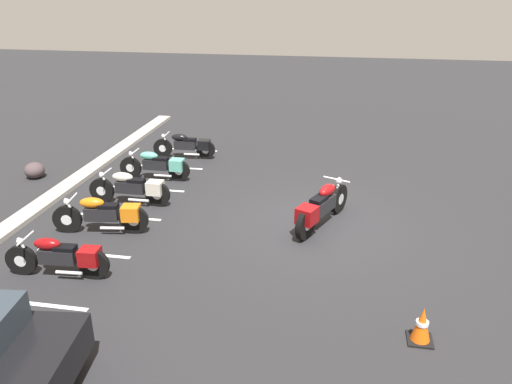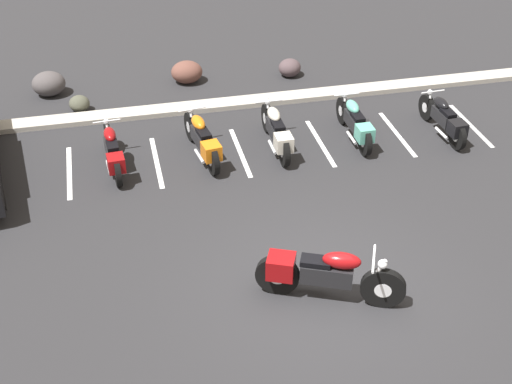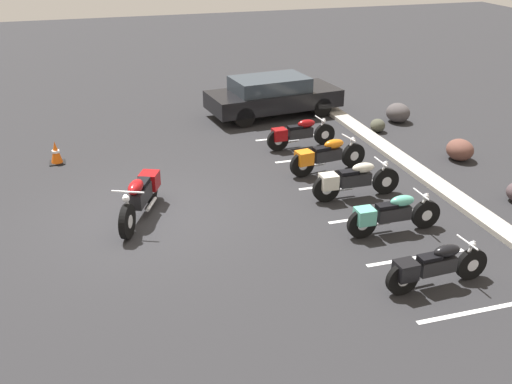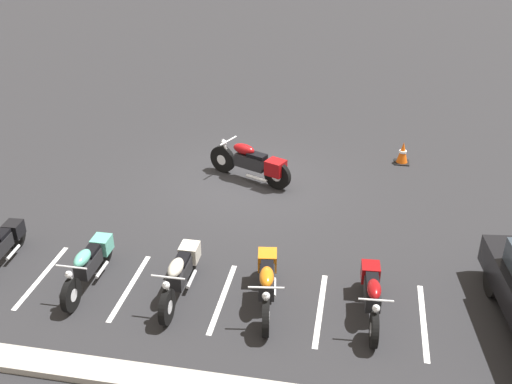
{
  "view_description": "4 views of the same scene",
  "coord_description": "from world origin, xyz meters",
  "px_view_note": "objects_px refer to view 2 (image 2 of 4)",
  "views": [
    {
      "loc": [
        -10.71,
        -0.53,
        5.25
      ],
      "look_at": [
        -0.6,
        1.28,
        0.97
      ],
      "focal_mm": 35.0,
      "sensor_mm": 36.0,
      "label": 1
    },
    {
      "loc": [
        -3.1,
        -8.43,
        7.96
      ],
      "look_at": [
        -0.63,
        2.36,
        0.51
      ],
      "focal_mm": 50.0,
      "sensor_mm": 36.0,
      "label": 2
    },
    {
      "loc": [
        11.88,
        -1.14,
        5.97
      ],
      "look_at": [
        0.75,
        2.19,
        0.65
      ],
      "focal_mm": 42.0,
      "sensor_mm": 36.0,
      "label": 3
    },
    {
      "loc": [
        -2.69,
        13.36,
        7.0
      ],
      "look_at": [
        -0.46,
        1.31,
        0.47
      ],
      "focal_mm": 42.0,
      "sensor_mm": 36.0,
      "label": 4
    }
  ],
  "objects_px": {
    "landscape_rock_3": "(79,104)",
    "parked_bike_0": "(113,151)",
    "landscape_rock_2": "(49,84)",
    "motorcycle_maroon_featured": "(322,274)",
    "parked_bike_3": "(355,123)",
    "landscape_rock_1": "(187,72)",
    "parked_bike_2": "(276,131)",
    "landscape_rock_0": "(290,68)",
    "parked_bike_1": "(202,140)",
    "parked_bike_4": "(444,119)"
  },
  "relations": [
    {
      "from": "motorcycle_maroon_featured",
      "to": "parked_bike_4",
      "type": "xyz_separation_m",
      "value": [
        4.29,
        4.57,
        -0.08
      ]
    },
    {
      "from": "parked_bike_1",
      "to": "landscape_rock_3",
      "type": "relative_size",
      "value": 4.43
    },
    {
      "from": "parked_bike_3",
      "to": "landscape_rock_0",
      "type": "xyz_separation_m",
      "value": [
        -0.52,
        3.61,
        -0.21
      ]
    },
    {
      "from": "landscape_rock_3",
      "to": "parked_bike_0",
      "type": "bearing_deg",
      "value": -77.27
    },
    {
      "from": "parked_bike_0",
      "to": "parked_bike_4",
      "type": "distance_m",
      "value": 7.34
    },
    {
      "from": "parked_bike_0",
      "to": "landscape_rock_2",
      "type": "xyz_separation_m",
      "value": [
        -1.35,
        3.91,
        -0.13
      ]
    },
    {
      "from": "landscape_rock_0",
      "to": "parked_bike_0",
      "type": "bearing_deg",
      "value": -142.67
    },
    {
      "from": "parked_bike_1",
      "to": "landscape_rock_2",
      "type": "bearing_deg",
      "value": 31.32
    },
    {
      "from": "landscape_rock_0",
      "to": "landscape_rock_2",
      "type": "bearing_deg",
      "value": 177.6
    },
    {
      "from": "parked_bike_2",
      "to": "landscape_rock_1",
      "type": "height_order",
      "value": "parked_bike_2"
    },
    {
      "from": "parked_bike_0",
      "to": "landscape_rock_0",
      "type": "xyz_separation_m",
      "value": [
        4.8,
        3.66,
        -0.2
      ]
    },
    {
      "from": "parked_bike_0",
      "to": "landscape_rock_2",
      "type": "distance_m",
      "value": 4.14
    },
    {
      "from": "landscape_rock_2",
      "to": "landscape_rock_1",
      "type": "bearing_deg",
      "value": -0.62
    },
    {
      "from": "parked_bike_1",
      "to": "parked_bike_3",
      "type": "relative_size",
      "value": 1.04
    },
    {
      "from": "parked_bike_3",
      "to": "landscape_rock_3",
      "type": "relative_size",
      "value": 4.28
    },
    {
      "from": "parked_bike_1",
      "to": "landscape_rock_1",
      "type": "relative_size",
      "value": 2.7
    },
    {
      "from": "parked_bike_2",
      "to": "parked_bike_4",
      "type": "relative_size",
      "value": 1.06
    },
    {
      "from": "parked_bike_3",
      "to": "landscape_rock_0",
      "type": "distance_m",
      "value": 3.66
    },
    {
      "from": "parked_bike_2",
      "to": "landscape_rock_3",
      "type": "relative_size",
      "value": 4.41
    },
    {
      "from": "parked_bike_0",
      "to": "landscape_rock_0",
      "type": "distance_m",
      "value": 6.04
    },
    {
      "from": "landscape_rock_0",
      "to": "landscape_rock_1",
      "type": "xyz_separation_m",
      "value": [
        -2.69,
        0.22,
        0.05
      ]
    },
    {
      "from": "motorcycle_maroon_featured",
      "to": "landscape_rock_3",
      "type": "bearing_deg",
      "value": 139.55
    },
    {
      "from": "parked_bike_0",
      "to": "parked_bike_3",
      "type": "distance_m",
      "value": 5.32
    },
    {
      "from": "parked_bike_4",
      "to": "parked_bike_2",
      "type": "bearing_deg",
      "value": 83.39
    },
    {
      "from": "parked_bike_1",
      "to": "parked_bike_4",
      "type": "distance_m",
      "value": 5.45
    },
    {
      "from": "landscape_rock_1",
      "to": "landscape_rock_2",
      "type": "relative_size",
      "value": 0.98
    },
    {
      "from": "landscape_rock_0",
      "to": "landscape_rock_3",
      "type": "xyz_separation_m",
      "value": [
        -5.44,
        -0.82,
        -0.03
      ]
    },
    {
      "from": "parked_bike_0",
      "to": "landscape_rock_2",
      "type": "height_order",
      "value": "parked_bike_0"
    },
    {
      "from": "motorcycle_maroon_featured",
      "to": "parked_bike_3",
      "type": "distance_m",
      "value": 5.32
    },
    {
      "from": "parked_bike_1",
      "to": "landscape_rock_1",
      "type": "distance_m",
      "value": 3.86
    },
    {
      "from": "parked_bike_3",
      "to": "landscape_rock_1",
      "type": "xyz_separation_m",
      "value": [
        -3.21,
        3.83,
        -0.15
      ]
    },
    {
      "from": "motorcycle_maroon_featured",
      "to": "landscape_rock_2",
      "type": "bearing_deg",
      "value": 140.56
    },
    {
      "from": "landscape_rock_0",
      "to": "parked_bike_1",
      "type": "bearing_deg",
      "value": -128.67
    },
    {
      "from": "parked_bike_1",
      "to": "motorcycle_maroon_featured",
      "type": "bearing_deg",
      "value": -174.87
    },
    {
      "from": "landscape_rock_0",
      "to": "parked_bike_2",
      "type": "bearing_deg",
      "value": -109.54
    },
    {
      "from": "parked_bike_4",
      "to": "landscape_rock_1",
      "type": "bearing_deg",
      "value": 48.96
    },
    {
      "from": "motorcycle_maroon_featured",
      "to": "landscape_rock_2",
      "type": "relative_size",
      "value": 2.78
    },
    {
      "from": "parked_bike_1",
      "to": "parked_bike_3",
      "type": "distance_m",
      "value": 3.43
    },
    {
      "from": "parked_bike_4",
      "to": "landscape_rock_0",
      "type": "relative_size",
      "value": 3.45
    },
    {
      "from": "parked_bike_2",
      "to": "landscape_rock_1",
      "type": "relative_size",
      "value": 2.68
    },
    {
      "from": "parked_bike_0",
      "to": "landscape_rock_3",
      "type": "relative_size",
      "value": 4.23
    },
    {
      "from": "parked_bike_0",
      "to": "landscape_rock_0",
      "type": "height_order",
      "value": "parked_bike_0"
    },
    {
      "from": "landscape_rock_1",
      "to": "parked_bike_0",
      "type": "bearing_deg",
      "value": -118.51
    },
    {
      "from": "landscape_rock_1",
      "to": "landscape_rock_2",
      "type": "xyz_separation_m",
      "value": [
        -3.46,
        0.04,
        0.02
      ]
    },
    {
      "from": "parked_bike_1",
      "to": "parked_bike_2",
      "type": "distance_m",
      "value": 1.62
    },
    {
      "from": "parked_bike_2",
      "to": "landscape_rock_2",
      "type": "distance_m",
      "value": 6.22
    },
    {
      "from": "motorcycle_maroon_featured",
      "to": "landscape_rock_1",
      "type": "xyz_separation_m",
      "value": [
        -0.94,
        8.64,
        -0.22
      ]
    },
    {
      "from": "parked_bike_3",
      "to": "landscape_rock_2",
      "type": "bearing_deg",
      "value": 59.78
    },
    {
      "from": "landscape_rock_3",
      "to": "motorcycle_maroon_featured",
      "type": "bearing_deg",
      "value": -64.13
    },
    {
      "from": "parked_bike_0",
      "to": "parked_bike_1",
      "type": "xyz_separation_m",
      "value": [
        1.89,
        0.02,
        0.02
      ]
    }
  ]
}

